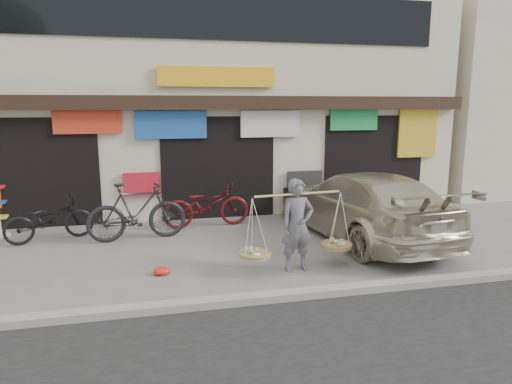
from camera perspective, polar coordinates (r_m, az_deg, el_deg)
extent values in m
plane|color=slate|center=(9.11, -1.38, -8.36)|extent=(70.00, 70.00, 0.00)
cube|color=gray|center=(7.28, 1.89, -12.97)|extent=(70.00, 0.25, 0.12)
cube|color=beige|center=(15.04, -6.58, 12.70)|extent=(14.00, 6.00, 7.00)
cube|color=black|center=(12.23, -5.03, 21.18)|extent=(12.00, 0.06, 1.20)
cube|color=black|center=(11.91, -4.77, 11.06)|extent=(14.00, 0.35, 0.35)
cube|color=black|center=(12.60, -25.63, 2.26)|extent=(3.00, 0.60, 2.70)
cube|color=black|center=(12.41, -4.91, 3.18)|extent=(3.00, 0.60, 2.70)
cube|color=black|center=(13.78, 13.98, 3.66)|extent=(3.00, 0.60, 2.70)
cube|color=red|center=(11.95, -20.31, 8.28)|extent=(1.60, 0.08, 0.60)
cube|color=#1F58A8|center=(11.87, -10.57, 8.27)|extent=(1.80, 0.08, 0.70)
cube|color=silver|center=(12.27, 1.78, 8.52)|extent=(1.60, 0.08, 0.70)
cube|color=#208D46|center=(13.08, 12.13, 8.87)|extent=(1.40, 0.08, 0.60)
cube|color=gold|center=(14.06, 19.52, 6.98)|extent=(1.20, 0.08, 1.40)
cube|color=red|center=(12.02, -14.14, 0.95)|extent=(0.90, 0.08, 0.60)
cube|color=#2A2A2A|center=(12.72, 6.10, 1.30)|extent=(1.00, 0.08, 0.60)
cube|color=yellow|center=(12.00, -4.87, 14.17)|extent=(3.00, 0.08, 0.50)
imported|color=slate|center=(8.32, 5.19, -4.17)|extent=(0.66, 0.47, 1.70)
cylinder|color=tan|center=(8.19, 5.26, -0.25)|extent=(1.65, 0.20, 0.04)
cylinder|color=#9D834B|center=(8.17, -0.14, -7.84)|extent=(0.56, 0.56, 0.07)
ellipsoid|color=#A5BF66|center=(8.15, -0.14, -7.44)|extent=(0.39, 0.39, 0.10)
cylinder|color=#9D834B|center=(8.80, 10.01, -6.63)|extent=(0.56, 0.56, 0.07)
ellipsoid|color=#A5BF66|center=(8.78, 10.03, -6.25)|extent=(0.39, 0.39, 0.10)
imported|color=black|center=(11.15, -24.41, -3.11)|extent=(2.00, 1.26, 0.99)
imported|color=black|center=(10.53, -14.66, -2.36)|extent=(2.24, 0.88, 1.31)
imported|color=#550E0F|center=(11.38, -6.20, -1.57)|extent=(2.21, 0.94, 1.13)
imported|color=beige|center=(10.65, 13.05, -1.56)|extent=(2.73, 5.46, 1.52)
cube|color=black|center=(12.81, 7.01, -0.25)|extent=(1.70, 0.30, 0.45)
cube|color=silver|center=(12.89, 6.86, -0.63)|extent=(0.45, 0.07, 0.12)
cylinder|color=silver|center=(12.21, -29.23, -4.70)|extent=(0.39, 0.39, 0.04)
ellipsoid|color=red|center=(8.46, -11.68, -9.64)|extent=(0.31, 0.25, 0.14)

